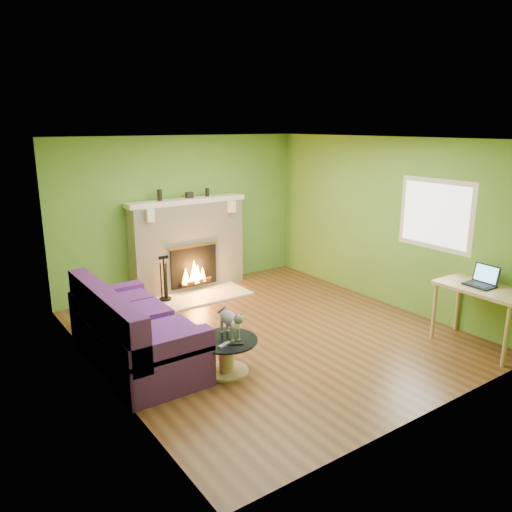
{
  "coord_description": "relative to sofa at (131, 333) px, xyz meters",
  "views": [
    {
      "loc": [
        -3.78,
        -5.12,
        2.78
      ],
      "look_at": [
        0.07,
        0.4,
        0.99
      ],
      "focal_mm": 35.0,
      "sensor_mm": 36.0,
      "label": 1
    }
  ],
  "objects": [
    {
      "name": "wall_right",
      "position": [
        4.11,
        -0.24,
        0.93
      ],
      "size": [
        0.0,
        5.0,
        5.0
      ],
      "primitive_type": "plane",
      "rotation": [
        1.57,
        0.0,
        -1.57
      ],
      "color": "#4E822A",
      "rests_on": "floor"
    },
    {
      "name": "ceiling",
      "position": [
        1.86,
        -0.24,
        2.23
      ],
      "size": [
        5.0,
        5.0,
        0.0
      ],
      "primitive_type": "plane",
      "rotation": [
        3.14,
        0.0,
        0.0
      ],
      "color": "white",
      "rests_on": "wall_back"
    },
    {
      "name": "coffee_table",
      "position": [
        0.8,
        -0.87,
        -0.14
      ],
      "size": [
        0.72,
        0.72,
        0.41
      ],
      "color": "tan",
      "rests_on": "floor"
    },
    {
      "name": "fire_tools",
      "position": [
        1.23,
        1.71,
        0.03
      ],
      "size": [
        0.2,
        0.2,
        0.74
      ],
      "primitive_type": null,
      "color": "black",
      "rests_on": "hearth"
    },
    {
      "name": "mantel_box",
      "position": [
        1.92,
        2.09,
        1.26
      ],
      "size": [
        0.12,
        0.08,
        0.1
      ],
      "primitive_type": "cube",
      "color": "black",
      "rests_on": "mantel"
    },
    {
      "name": "mantel",
      "position": [
        1.86,
        2.06,
        1.17
      ],
      "size": [
        2.1,
        0.28,
        0.08
      ],
      "primitive_type": "cube",
      "color": "silver",
      "rests_on": "fireplace"
    },
    {
      "name": "wall_left",
      "position": [
        -0.39,
        -0.24,
        0.93
      ],
      "size": [
        0.0,
        5.0,
        5.0
      ],
      "primitive_type": "plane",
      "rotation": [
        1.57,
        0.0,
        1.57
      ],
      "color": "#4E822A",
      "rests_on": "floor"
    },
    {
      "name": "window_frame",
      "position": [
        4.1,
        -1.14,
        1.18
      ],
      "size": [
        0.0,
        1.2,
        1.2
      ],
      "primitive_type": "plane",
      "rotation": [
        1.57,
        0.0,
        -1.57
      ],
      "color": "silver",
      "rests_on": "wall_right"
    },
    {
      "name": "mantel_vase_right",
      "position": [
        2.26,
        2.09,
        1.28
      ],
      "size": [
        0.07,
        0.07,
        0.14
      ],
      "primitive_type": "cylinder",
      "color": "black",
      "rests_on": "mantel"
    },
    {
      "name": "remote_black",
      "position": [
        0.82,
        -1.05,
        0.04
      ],
      "size": [
        0.16,
        0.11,
        0.02
      ],
      "primitive_type": "cube",
      "rotation": [
        0.0,
        0.0,
        -0.46
      ],
      "color": "black",
      "rests_on": "coffee_table"
    },
    {
      "name": "wall_front",
      "position": [
        1.86,
        -2.74,
        0.93
      ],
      "size": [
        5.0,
        0.0,
        5.0
      ],
      "primitive_type": "plane",
      "rotation": [
        -1.57,
        0.0,
        0.0
      ],
      "color": "#4E822A",
      "rests_on": "floor"
    },
    {
      "name": "fireplace",
      "position": [
        1.86,
        2.08,
        0.4
      ],
      "size": [
        2.1,
        0.46,
        1.58
      ],
      "color": "beige",
      "rests_on": "floor"
    },
    {
      "name": "hearth",
      "position": [
        1.86,
        1.56,
        -0.36
      ],
      "size": [
        1.5,
        0.75,
        0.03
      ],
      "primitive_type": "cube",
      "color": "beige",
      "rests_on": "floor"
    },
    {
      "name": "laptop",
      "position": [
        3.79,
        -2.08,
        0.57
      ],
      "size": [
        0.32,
        0.36,
        0.26
      ],
      "primitive_type": null,
      "rotation": [
        0.0,
        0.0,
        -0.05
      ],
      "color": "black",
      "rests_on": "desk"
    },
    {
      "name": "sofa",
      "position": [
        0.0,
        0.0,
        0.0
      ],
      "size": [
        0.96,
        2.14,
        0.96
      ],
      "color": "#4E1B6A",
      "rests_on": "floor"
    },
    {
      "name": "mantel_vase_left",
      "position": [
        1.38,
        2.09,
        1.3
      ],
      "size": [
        0.08,
        0.08,
        0.18
      ],
      "primitive_type": "cylinder",
      "color": "black",
      "rests_on": "mantel"
    },
    {
      "name": "cat",
      "position": [
        0.88,
        -0.82,
        0.21
      ],
      "size": [
        0.27,
        0.59,
        0.36
      ],
      "primitive_type": null,
      "rotation": [
        0.0,
        0.0,
        -0.11
      ],
      "color": "#5C5C60",
      "rests_on": "coffee_table"
    },
    {
      "name": "desk",
      "position": [
        3.81,
        -2.13,
        0.34
      ],
      "size": [
        0.63,
        1.09,
        0.81
      ],
      "color": "tan",
      "rests_on": "floor"
    },
    {
      "name": "wall_back",
      "position": [
        1.86,
        2.26,
        0.93
      ],
      "size": [
        5.0,
        0.0,
        5.0
      ],
      "primitive_type": "plane",
      "rotation": [
        1.57,
        0.0,
        0.0
      ],
      "color": "#4E822A",
      "rests_on": "floor"
    },
    {
      "name": "window_pane",
      "position": [
        4.09,
        -1.14,
        1.18
      ],
      "size": [
        0.0,
        1.06,
        1.06
      ],
      "primitive_type": "plane",
      "rotation": [
        1.57,
        0.0,
        -1.57
      ],
      "color": "white",
      "rests_on": "wall_right"
    },
    {
      "name": "remote_silver",
      "position": [
        0.7,
        -0.99,
        0.04
      ],
      "size": [
        0.18,
        0.1,
        0.02
      ],
      "primitive_type": "cube",
      "rotation": [
        0.0,
        0.0,
        0.32
      ],
      "color": "gray",
      "rests_on": "coffee_table"
    },
    {
      "name": "floor",
      "position": [
        1.86,
        -0.24,
        -0.37
      ],
      "size": [
        5.0,
        5.0,
        0.0
      ],
      "primitive_type": "plane",
      "color": "#512A17",
      "rests_on": "ground"
    }
  ]
}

